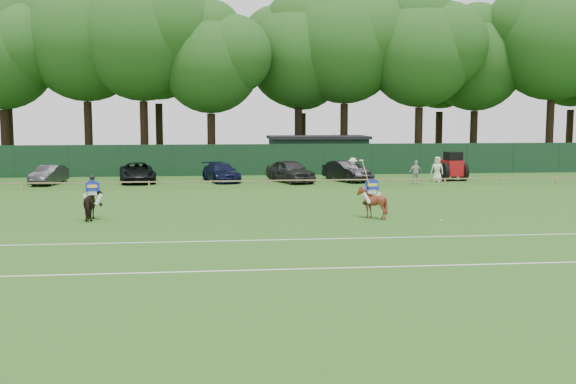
{
  "coord_description": "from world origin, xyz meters",
  "views": [
    {
      "loc": [
        -2.74,
        -26.49,
        4.81
      ],
      "look_at": [
        0.5,
        3.0,
        1.4
      ],
      "focal_mm": 42.0,
      "sensor_mm": 36.0,
      "label": 1
    }
  ],
  "objects": [
    {
      "name": "horse_chestnut",
      "position": [
        4.54,
        3.98,
        0.74
      ],
      "size": [
        1.21,
        1.35,
        1.48
      ],
      "primitive_type": "imported",
      "rotation": [
        0.0,
        0.0,
        3.15
      ],
      "color": "maroon",
      "rests_on": "ground"
    },
    {
      "name": "spectator_left",
      "position": [
        7.05,
        20.39,
        0.89
      ],
      "size": [
        1.32,
        1.07,
        1.78
      ],
      "primitive_type": "imported",
      "rotation": [
        0.0,
        0.0,
        -0.43
      ],
      "color": "silver",
      "rests_on": "ground"
    },
    {
      "name": "utility_shed",
      "position": [
        6.0,
        30.0,
        1.54
      ],
      "size": [
        8.4,
        4.4,
        3.04
      ],
      "color": "#14331E",
      "rests_on": "ground"
    },
    {
      "name": "perimeter_fence",
      "position": [
        0.0,
        27.0,
        1.25
      ],
      "size": [
        92.08,
        0.08,
        2.5
      ],
      "color": "#14351E",
      "rests_on": "ground"
    },
    {
      "name": "rider_chestnut",
      "position": [
        4.54,
        3.97,
        1.44
      ],
      "size": [
        0.94,
        0.58,
        2.05
      ],
      "rotation": [
        0.0,
        0.0,
        3.15
      ],
      "color": "silver",
      "rests_on": "ground"
    },
    {
      "name": "suv_black",
      "position": [
        -8.21,
        22.25,
        0.71
      ],
      "size": [
        3.15,
        5.4,
        1.41
      ],
      "primitive_type": "imported",
      "rotation": [
        0.0,
        0.0,
        0.16
      ],
      "color": "black",
      "rests_on": "ground"
    },
    {
      "name": "pitch_lines",
      "position": [
        0.0,
        -3.5,
        0.01
      ],
      "size": [
        60.0,
        5.1,
        0.01
      ],
      "color": "silver",
      "rests_on": "ground"
    },
    {
      "name": "horse_dark",
      "position": [
        -8.3,
        4.9,
        0.73
      ],
      "size": [
        0.94,
        1.8,
        1.47
      ],
      "primitive_type": "imported",
      "rotation": [
        0.0,
        0.0,
        3.23
      ],
      "color": "black",
      "rests_on": "ground"
    },
    {
      "name": "rider_dark",
      "position": [
        -8.3,
        4.88,
        1.42
      ],
      "size": [
        0.94,
        0.4,
        1.41
      ],
      "rotation": [
        0.0,
        0.0,
        3.23
      ],
      "color": "silver",
      "rests_on": "ground"
    },
    {
      "name": "tractor",
      "position": [
        14.66,
        21.36,
        1.0
      ],
      "size": [
        1.85,
        2.62,
        2.11
      ],
      "rotation": [
        0.0,
        0.0,
        0.07
      ],
      "color": "#AC0F13",
      "rests_on": "ground"
    },
    {
      "name": "ground",
      "position": [
        0.0,
        0.0,
        0.0
      ],
      "size": [
        160.0,
        160.0,
        0.0
      ],
      "primitive_type": "plane",
      "color": "#1E4C14",
      "rests_on": "ground"
    },
    {
      "name": "sedan_grey",
      "position": [
        -14.2,
        21.64,
        0.67
      ],
      "size": [
        2.01,
        4.21,
        1.33
      ],
      "primitive_type": "imported",
      "rotation": [
        0.0,
        0.0,
        -0.15
      ],
      "color": "#2A2A2C",
      "rests_on": "ground"
    },
    {
      "name": "spectator_mid",
      "position": [
        11.26,
        19.15,
        0.82
      ],
      "size": [
        1.03,
        0.6,
        1.64
      ],
      "primitive_type": "imported",
      "rotation": [
        0.0,
        0.0,
        0.22
      ],
      "color": "beige",
      "rests_on": "ground"
    },
    {
      "name": "estate_black",
      "position": [
        6.8,
        21.61,
        0.73
      ],
      "size": [
        3.04,
        4.72,
        1.47
      ],
      "primitive_type": "imported",
      "rotation": [
        0.0,
        0.0,
        0.36
      ],
      "color": "black",
      "rests_on": "ground"
    },
    {
      "name": "hatch_grey",
      "position": [
        2.67,
        21.27,
        0.81
      ],
      "size": [
        3.62,
        5.12,
        1.62
      ],
      "primitive_type": "imported",
      "rotation": [
        0.0,
        0.0,
        0.4
      ],
      "color": "#2C2B2E",
      "rests_on": "ground"
    },
    {
      "name": "tree_row",
      "position": [
        2.0,
        35.0,
        0.0
      ],
      "size": [
        96.0,
        12.0,
        21.0
      ],
      "primitive_type": null,
      "color": "#26561C",
      "rests_on": "ground"
    },
    {
      "name": "pitch_rail",
      "position": [
        0.0,
        18.0,
        0.45
      ],
      "size": [
        62.1,
        0.1,
        0.5
      ],
      "color": "#997F5B",
      "rests_on": "ground"
    },
    {
      "name": "sedan_navy",
      "position": [
        -2.25,
        22.2,
        0.67
      ],
      "size": [
        3.13,
        4.98,
        1.35
      ],
      "primitive_type": "imported",
      "rotation": [
        0.0,
        0.0,
        0.29
      ],
      "color": "#111536",
      "rests_on": "ground"
    },
    {
      "name": "spectator_right",
      "position": [
        13.18,
        20.2,
        0.92
      ],
      "size": [
        1.07,
        0.98,
        1.83
      ],
      "primitive_type": "imported",
      "rotation": [
        0.0,
        0.0,
        -0.58
      ],
      "color": "white",
      "rests_on": "ground"
    },
    {
      "name": "polo_ball",
      "position": [
        7.45,
        2.68,
        0.04
      ],
      "size": [
        0.09,
        0.09,
        0.09
      ],
      "primitive_type": "sphere",
      "color": "silver",
      "rests_on": "ground"
    }
  ]
}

